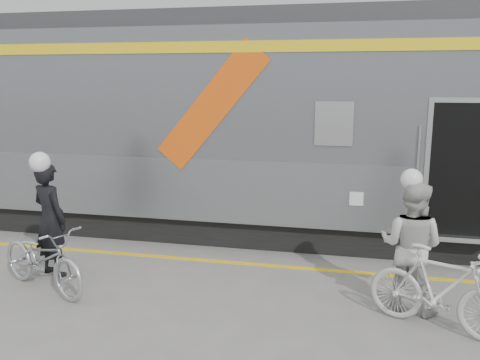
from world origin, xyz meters
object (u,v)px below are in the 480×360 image
(man, at_px, (50,220))
(bicycle_left, at_px, (42,258))
(bicycle_right, at_px, (440,290))
(woman, at_px, (411,246))

(man, xyz_separation_m, bicycle_left, (0.20, -0.55, -0.39))
(man, height_order, bicycle_right, man)
(man, bearing_deg, bicycle_right, -161.92)
(man, relative_size, bicycle_right, 1.02)
(man, height_order, woman, man)
(man, bearing_deg, bicycle_left, 133.95)
(bicycle_right, bearing_deg, bicycle_left, 113.35)
(woman, bearing_deg, bicycle_left, 29.64)
(man, relative_size, bicycle_left, 0.95)
(man, distance_m, bicycle_left, 0.70)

